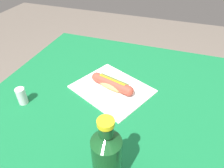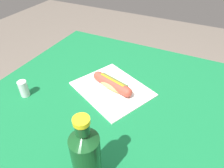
{
  "view_description": "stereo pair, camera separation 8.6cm",
  "coord_description": "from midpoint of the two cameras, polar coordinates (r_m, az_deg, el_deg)",
  "views": [
    {
      "loc": [
        0.2,
        -0.58,
        1.32
      ],
      "look_at": [
        -0.03,
        0.06,
        0.78
      ],
      "focal_mm": 32.98,
      "sensor_mm": 36.0,
      "label": 1
    },
    {
      "loc": [
        0.28,
        -0.55,
        1.32
      ],
      "look_at": [
        -0.03,
        0.06,
        0.78
      ],
      "focal_mm": 32.98,
      "sensor_mm": 36.0,
      "label": 2
    }
  ],
  "objects": [
    {
      "name": "paper_wrapper",
      "position": [
        0.88,
        -2.81,
        -1.49
      ],
      "size": [
        0.38,
        0.35,
        0.01
      ],
      "primitive_type": "cube",
      "rotation": [
        0.0,
        0.0,
        -0.43
      ],
      "color": "white",
      "rests_on": "dining_table"
    },
    {
      "name": "salt_shaker",
      "position": [
        0.89,
        -26.36,
        -3.12
      ],
      "size": [
        0.04,
        0.04,
        0.07
      ],
      "primitive_type": "cylinder",
      "color": "silver",
      "rests_on": "dining_table"
    },
    {
      "name": "soda_bottle",
      "position": [
        0.54,
        -6.39,
        -20.37
      ],
      "size": [
        0.07,
        0.07,
        0.25
      ],
      "color": "#14471E",
      "rests_on": "dining_table"
    },
    {
      "name": "dining_table",
      "position": [
        0.93,
        -2.33,
        -10.52
      ],
      "size": [
        1.02,
        1.0,
        0.75
      ],
      "color": "brown",
      "rests_on": "ground"
    },
    {
      "name": "hot_dog",
      "position": [
        0.86,
        -2.82,
        -0.06
      ],
      "size": [
        0.2,
        0.09,
        0.05
      ],
      "color": "tan",
      "rests_on": "paper_wrapper"
    }
  ]
}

